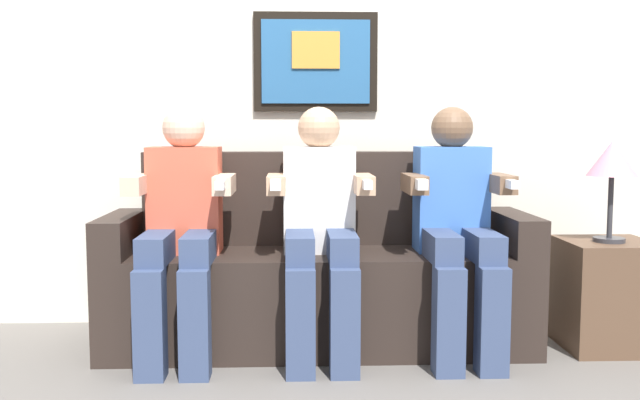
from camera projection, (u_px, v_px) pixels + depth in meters
name	position (u px, v px, depth m)	size (l,w,h in m)	color
ground_plane	(321.00, 366.00, 3.02)	(5.66, 5.66, 0.00)	#66605B
back_wall_assembly	(315.00, 72.00, 3.65)	(4.35, 0.10, 2.60)	silver
couch	(319.00, 279.00, 3.32)	(1.95, 0.58, 0.90)	#2D231E
person_on_left	(181.00, 222.00, 3.10)	(0.46, 0.56, 1.11)	#D8593F
person_in_middle	(320.00, 221.00, 3.12)	(0.46, 0.56, 1.11)	white
person_on_right	(456.00, 220.00, 3.14)	(0.46, 0.56, 1.11)	#3F72CC
side_table_right	(606.00, 294.00, 3.27)	(0.40, 0.40, 0.50)	brown
table_lamp	(612.00, 163.00, 3.17)	(0.22, 0.22, 0.46)	#333338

